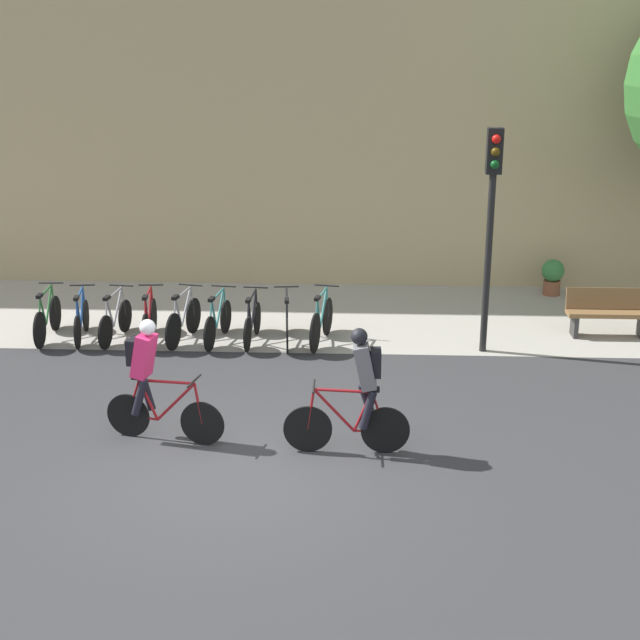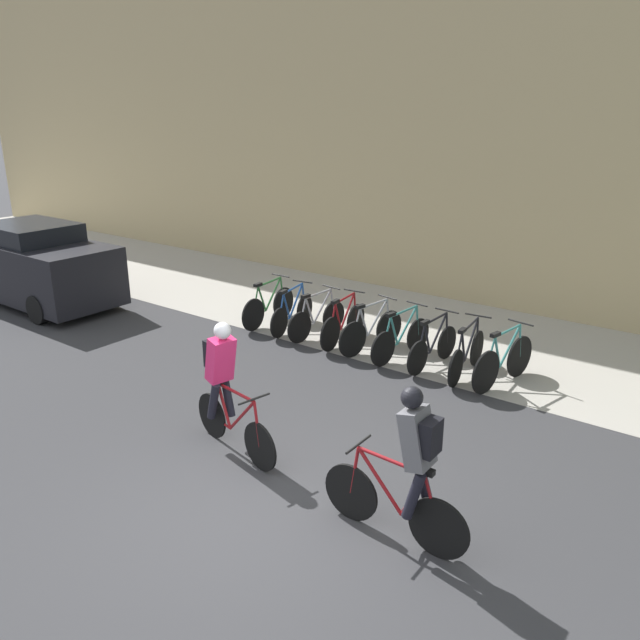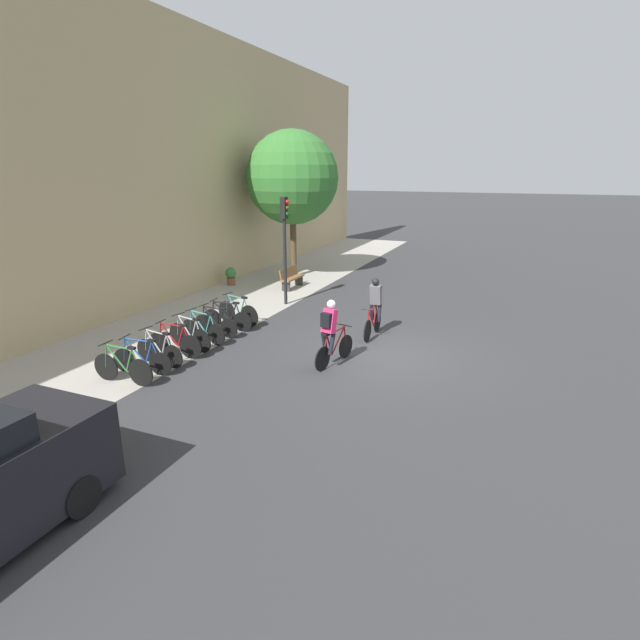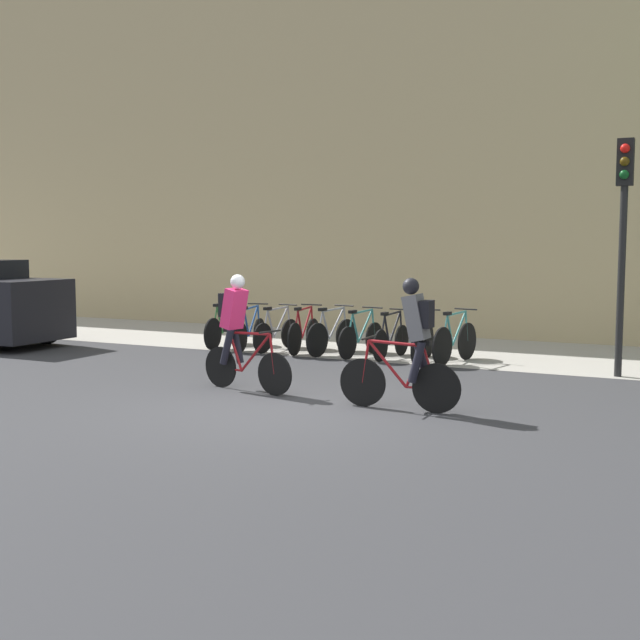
{
  "view_description": "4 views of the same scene",
  "coord_description": "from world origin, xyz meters",
  "views": [
    {
      "loc": [
        1.55,
        -10.26,
        5.45
      ],
      "look_at": [
        0.98,
        2.13,
        1.4
      ],
      "focal_mm": 50.0,
      "sensor_mm": 36.0,
      "label": 1
    },
    {
      "loc": [
        4.1,
        -4.19,
        4.28
      ],
      "look_at": [
        -1.45,
        3.2,
        1.14
      ],
      "focal_mm": 35.0,
      "sensor_mm": 36.0,
      "label": 2
    },
    {
      "loc": [
        -12.38,
        -3.45,
        4.87
      ],
      "look_at": [
        -0.78,
        1.46,
        1.04
      ],
      "focal_mm": 28.0,
      "sensor_mm": 36.0,
      "label": 3
    },
    {
      "loc": [
        5.1,
        -9.29,
        2.24
      ],
      "look_at": [
        -1.07,
        3.31,
        0.87
      ],
      "focal_mm": 45.0,
      "sensor_mm": 36.0,
      "label": 4
    }
  ],
  "objects": [
    {
      "name": "parked_bike_1",
      "position": [
        -3.55,
        5.05,
        0.38
      ],
      "size": [
        0.46,
        1.6,
        0.94
      ],
      "color": "black",
      "rests_on": "ground"
    },
    {
      "name": "parked_bike_3",
      "position": [
        -2.29,
        5.05,
        0.39
      ],
      "size": [
        0.46,
        1.61,
        0.96
      ],
      "color": "black",
      "rests_on": "ground"
    },
    {
      "name": "traffic_light_pole",
      "position": [
        3.76,
        4.75,
        2.69
      ],
      "size": [
        0.26,
        0.3,
        3.91
      ],
      "color": "black",
      "rests_on": "ground"
    },
    {
      "name": "cyclist_grey",
      "position": [
        1.57,
        0.66,
        0.95
      ],
      "size": [
        1.7,
        0.46,
        1.77
      ],
      "color": "black",
      "rests_on": "ground"
    },
    {
      "name": "parked_bike_4",
      "position": [
        -1.66,
        5.05,
        0.4
      ],
      "size": [
        0.49,
        1.62,
        0.97
      ],
      "color": "black",
      "rests_on": "ground"
    },
    {
      "name": "ground",
      "position": [
        0.0,
        0.0,
        0.0
      ],
      "size": [
        200.0,
        200.0,
        0.0
      ],
      "primitive_type": "plane",
      "color": "#333335"
    },
    {
      "name": "parked_bike_6",
      "position": [
        -0.39,
        5.05,
        0.38
      ],
      "size": [
        0.46,
        1.58,
        0.94
      ],
      "color": "black",
      "rests_on": "ground"
    },
    {
      "name": "parked_bike_7",
      "position": [
        0.24,
        5.05,
        0.39
      ],
      "size": [
        0.46,
        1.69,
        0.95
      ],
      "color": "black",
      "rests_on": "ground"
    },
    {
      "name": "parked_bike_0",
      "position": [
        -4.18,
        5.05,
        0.4
      ],
      "size": [
        0.46,
        1.67,
        0.97
      ],
      "color": "black",
      "rests_on": "ground"
    },
    {
      "name": "building_facade",
      "position": [
        0.0,
        9.3,
        5.08
      ],
      "size": [
        44.0,
        0.6,
        10.15
      ],
      "primitive_type": "cube",
      "color": "tan",
      "rests_on": "ground"
    },
    {
      "name": "parked_bike_5",
      "position": [
        -1.02,
        5.05,
        0.39
      ],
      "size": [
        0.46,
        1.63,
        0.95
      ],
      "color": "black",
      "rests_on": "ground"
    },
    {
      "name": "parked_bike_8",
      "position": [
        0.87,
        5.05,
        0.41
      ],
      "size": [
        0.48,
        1.67,
        0.99
      ],
      "color": "black",
      "rests_on": "ground"
    },
    {
      "name": "bench",
      "position": [
        6.18,
        5.71,
        0.46
      ],
      "size": [
        1.54,
        0.44,
        0.89
      ],
      "color": "brown",
      "rests_on": "ground"
    },
    {
      "name": "kerb_strip",
      "position": [
        0.0,
        6.75,
        0.0
      ],
      "size": [
        44.0,
        4.5,
        0.01
      ],
      "primitive_type": "cube",
      "color": "#A39E93",
      "rests_on": "ground"
    },
    {
      "name": "potted_plant",
      "position": [
        5.69,
        8.4,
        0.44
      ],
      "size": [
        0.48,
        0.48,
        0.78
      ],
      "color": "brown",
      "rests_on": "ground"
    },
    {
      "name": "cyclist_pink",
      "position": [
        -1.3,
        0.95,
        0.95
      ],
      "size": [
        1.71,
        0.57,
        1.76
      ],
      "color": "black",
      "rests_on": "ground"
    },
    {
      "name": "parked_bike_2",
      "position": [
        -2.92,
        5.05,
        0.38
      ],
      "size": [
        0.46,
        1.59,
        0.94
      ],
      "color": "black",
      "rests_on": "ground"
    }
  ]
}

